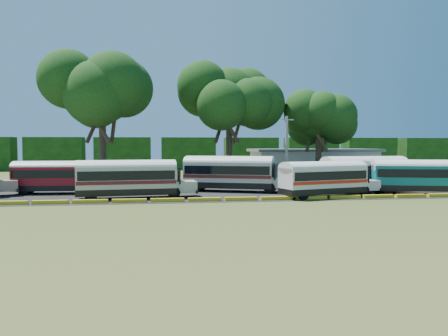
{
  "coord_description": "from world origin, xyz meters",
  "views": [
    {
      "loc": [
        -4.91,
        -34.13,
        4.56
      ],
      "look_at": [
        0.81,
        6.0,
        2.44
      ],
      "focal_mm": 35.0,
      "sensor_mm": 36.0,
      "label": 1
    }
  ],
  "objects": [
    {
      "name": "tree_east",
      "position": [
        15.67,
        21.38,
        8.35
      ],
      "size": [
        8.04,
        8.04,
        11.36
      ],
      "color": "#322319",
      "rests_on": "ground"
    },
    {
      "name": "terminal_building",
      "position": [
        18.0,
        30.0,
        2.03
      ],
      "size": [
        19.0,
        9.0,
        4.0
      ],
      "color": "silver",
      "rests_on": "ground"
    },
    {
      "name": "asphalt_strip",
      "position": [
        1.0,
        12.0,
        0.01
      ],
      "size": [
        64.0,
        24.0,
        0.02
      ],
      "primitive_type": "cube",
      "color": "black",
      "rests_on": "ground"
    },
    {
      "name": "ground",
      "position": [
        0.0,
        0.0,
        0.0
      ],
      "size": [
        160.0,
        160.0,
        0.0
      ],
      "primitive_type": "plane",
      "color": "#354F1A",
      "rests_on": "ground"
    },
    {
      "name": "bus_cream_west",
      "position": [
        -7.66,
        3.72,
        1.87
      ],
      "size": [
        10.27,
        3.49,
        3.31
      ],
      "rotation": [
        0.0,
        0.0,
        0.1
      ],
      "color": "black",
      "rests_on": "ground"
    },
    {
      "name": "bus_white_red",
      "position": [
        9.3,
        2.46,
        1.78
      ],
      "size": [
        9.88,
        4.9,
        3.16
      ],
      "rotation": [
        0.0,
        0.0,
        0.28
      ],
      "color": "black",
      "rests_on": "ground"
    },
    {
      "name": "treeline_backdrop",
      "position": [
        0.0,
        48.0,
        3.0
      ],
      "size": [
        130.0,
        4.0,
        6.0
      ],
      "color": "black",
      "rests_on": "ground"
    },
    {
      "name": "tree_center",
      "position": [
        3.55,
        20.58,
        10.77
      ],
      "size": [
        9.39,
        9.39,
        14.29
      ],
      "color": "#322319",
      "rests_on": "ground"
    },
    {
      "name": "bus_white_blue",
      "position": [
        15.32,
        6.98,
        1.96
      ],
      "size": [
        10.8,
        4.12,
        3.46
      ],
      "rotation": [
        0.0,
        0.0,
        0.15
      ],
      "color": "black",
      "rests_on": "ground"
    },
    {
      "name": "bus_teal",
      "position": [
        18.88,
        3.42,
        1.84
      ],
      "size": [
        10.06,
        4.96,
        3.22
      ],
      "rotation": [
        0.0,
        0.0,
        -0.27
      ],
      "color": "black",
      "rests_on": "ground"
    },
    {
      "name": "tree_west",
      "position": [
        -11.64,
        17.45,
        10.75
      ],
      "size": [
        10.15,
        10.15,
        14.52
      ],
      "color": "#322319",
      "rests_on": "ground"
    },
    {
      "name": "curb",
      "position": [
        -0.0,
        1.0,
        0.15
      ],
      "size": [
        53.7,
        0.45,
        0.3
      ],
      "color": "gold",
      "rests_on": "ground"
    },
    {
      "name": "bus_red",
      "position": [
        -14.49,
        8.49,
        1.77
      ],
      "size": [
        9.52,
        2.79,
        3.09
      ],
      "rotation": [
        0.0,
        0.0,
        -0.05
      ],
      "color": "black",
      "rests_on": "ground"
    },
    {
      "name": "bus_cream_east",
      "position": [
        1.83,
        8.05,
        1.98
      ],
      "size": [
        10.88,
        6.27,
        3.5
      ],
      "rotation": [
        0.0,
        0.0,
        -0.37
      ],
      "color": "black",
      "rests_on": "ground"
    },
    {
      "name": "utility_pole",
      "position": [
        9.25,
        14.37,
        4.05
      ],
      "size": [
        1.6,
        0.3,
        7.87
      ],
      "color": "gray",
      "rests_on": "ground"
    }
  ]
}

